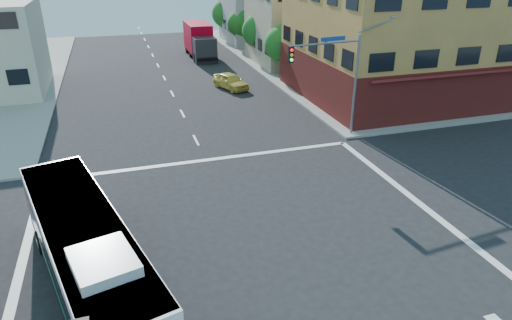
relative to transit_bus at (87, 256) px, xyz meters
name	(u,v)px	position (x,y,z in m)	size (l,w,h in m)	color
ground	(249,244)	(6.58, 1.30, -1.74)	(120.00, 120.00, 0.00)	black
sidewalk_ne	(428,50)	(41.58, 36.30, -1.66)	(50.00, 50.00, 0.15)	gray
corner_building_ne	(409,28)	(26.57, 19.78, 4.15)	(18.10, 15.44, 14.00)	#C78E47
building_east_near	(306,22)	(23.56, 35.28, 2.77)	(12.06, 10.06, 9.00)	#BFAE92
building_east_far	(267,6)	(23.56, 49.28, 3.27)	(12.06, 10.06, 10.00)	#AAAAA5
signal_mast_ne	(335,68)	(15.66, 11.92, 3.24)	(7.91, 1.13, 8.07)	slate
street_tree_a	(283,42)	(18.48, 29.22, 1.85)	(3.60, 3.60, 5.53)	#382014
street_tree_b	(259,29)	(18.48, 37.22, 2.01)	(3.80, 3.80, 5.79)	#382014
street_tree_c	(241,22)	(18.48, 45.22, 1.72)	(3.40, 3.40, 5.29)	#382014
street_tree_d	(226,12)	(18.48, 53.22, 2.14)	(4.00, 4.00, 6.03)	#382014
transit_bus	(87,256)	(0.00, 0.00, 0.00)	(5.56, 12.26, 3.55)	black
box_truck	(200,41)	(12.16, 41.49, 0.19)	(2.68, 8.82, 3.97)	#26262B
parked_car	(231,81)	(12.17, 26.32, -1.00)	(1.74, 4.32, 1.47)	gold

